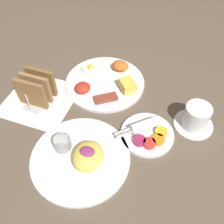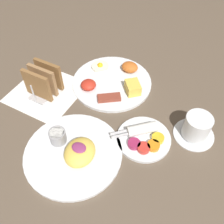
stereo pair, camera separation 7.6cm
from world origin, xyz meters
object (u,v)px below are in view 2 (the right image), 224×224
Objects in this scene: plate_condiments at (144,137)px; coffee_cup at (196,128)px; plate_foreground at (74,151)px; toast_rack at (43,81)px; plate_breakfast at (113,81)px.

coffee_cup is (0.12, 0.09, 0.02)m from plate_condiments.
toast_rack reaches higher than plate_foreground.
plate_foreground is (0.04, -0.31, 0.00)m from plate_breakfast.
toast_rack reaches higher than plate_condiments.
toast_rack is (-0.37, 0.02, 0.04)m from plate_condiments.
plate_foreground is at bearing -141.10° from coffee_cup.
plate_breakfast is 1.01× the size of plate_foreground.
coffee_cup is (0.28, 0.22, 0.02)m from plate_foreground.
toast_rack reaches higher than coffee_cup.
plate_breakfast is 2.32× the size of coffee_cup.
coffee_cup is (0.50, 0.06, -0.02)m from toast_rack.
plate_breakfast is 1.67× the size of plate_condiments.
plate_foreground reaches higher than plate_breakfast.
coffee_cup is at bearing -14.72° from plate_breakfast.
plate_condiments is at bearing -145.15° from coffee_cup.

